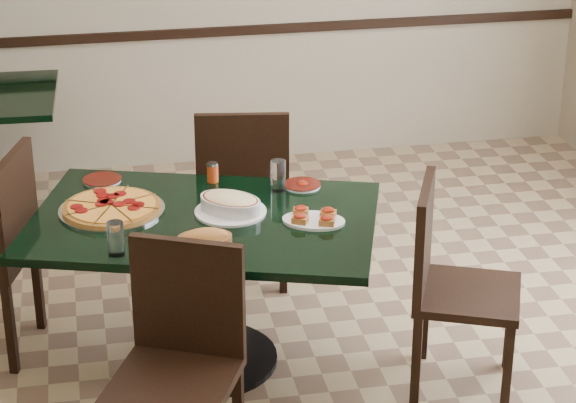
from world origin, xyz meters
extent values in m
plane|color=#937B55|center=(0.00, 0.00, 0.00)|extent=(5.50, 5.50, 0.00)
cube|color=black|center=(0.00, 2.73, 0.90)|extent=(5.00, 0.03, 0.06)
cube|color=black|center=(-0.37, 0.21, 0.73)|extent=(1.76, 1.40, 0.04)
cylinder|color=black|center=(-0.37, 0.21, 0.35)|extent=(0.13, 0.13, 0.71)
cylinder|color=black|center=(-0.37, 0.21, 0.01)|extent=(0.66, 0.66, 0.03)
cube|color=black|center=(-0.06, 1.05, 0.48)|extent=(0.53, 0.53, 0.04)
cube|color=black|center=(-0.09, 0.84, 0.75)|extent=(0.47, 0.11, 0.50)
cube|color=black|center=(0.17, 1.22, 0.23)|extent=(0.05, 0.05, 0.46)
cube|color=black|center=(0.11, 0.82, 0.23)|extent=(0.05, 0.05, 0.46)
cube|color=black|center=(-0.23, 1.28, 0.23)|extent=(0.05, 0.05, 0.46)
cube|color=black|center=(-0.29, 0.88, 0.23)|extent=(0.05, 0.05, 0.46)
cube|color=black|center=(-0.60, -0.66, 0.47)|extent=(0.61, 0.61, 0.04)
cube|color=black|center=(-0.51, -0.47, 0.73)|extent=(0.43, 0.23, 0.49)
cube|color=black|center=(-0.70, -0.40, 0.22)|extent=(0.05, 0.05, 0.45)
cube|color=black|center=(0.75, -0.20, 0.47)|extent=(0.59, 0.59, 0.04)
cube|color=black|center=(0.56, -0.12, 0.73)|extent=(0.21, 0.43, 0.49)
cube|color=black|center=(0.85, -0.46, 0.22)|extent=(0.05, 0.05, 0.45)
cube|color=black|center=(0.49, -0.31, 0.22)|extent=(0.05, 0.05, 0.45)
cube|color=black|center=(1.01, -0.10, 0.22)|extent=(0.05, 0.05, 0.45)
cube|color=black|center=(0.64, 0.05, 0.22)|extent=(0.05, 0.05, 0.45)
cube|color=black|center=(-1.19, 0.49, 0.76)|extent=(0.18, 0.46, 0.50)
cube|color=black|center=(-1.14, 0.69, 0.23)|extent=(0.05, 0.05, 0.46)
cube|color=black|center=(-1.26, 0.29, 0.23)|extent=(0.05, 0.05, 0.46)
cylinder|color=silver|center=(-0.76, 0.36, 0.76)|extent=(0.48, 0.48, 0.01)
cylinder|color=brown|center=(-0.76, 0.36, 0.77)|extent=(0.45, 0.45, 0.02)
cylinder|color=orange|center=(-0.76, 0.36, 0.78)|extent=(0.40, 0.40, 0.01)
cylinder|color=silver|center=(-0.24, 0.24, 0.76)|extent=(0.32, 0.32, 0.01)
ellipsoid|color=beige|center=(-0.24, 0.24, 0.82)|extent=(0.31, 0.29, 0.04)
ellipsoid|color=#AE7530|center=(-0.40, -0.10, 0.81)|extent=(0.20, 0.10, 0.08)
cylinder|color=silver|center=(-0.60, -0.09, 0.76)|extent=(0.18, 0.18, 0.01)
cylinder|color=#390803|center=(-0.60, -0.09, 0.76)|extent=(0.19, 0.19, 0.00)
cylinder|color=silver|center=(0.14, 0.47, 0.76)|extent=(0.17, 0.17, 0.01)
cylinder|color=#390803|center=(0.14, 0.47, 0.76)|extent=(0.18, 0.18, 0.00)
ellipsoid|color=maroon|center=(0.14, 0.47, 0.77)|extent=(0.05, 0.05, 0.03)
cylinder|color=silver|center=(-0.79, 0.72, 0.76)|extent=(0.18, 0.18, 0.01)
cylinder|color=#390803|center=(-0.79, 0.72, 0.76)|extent=(0.19, 0.19, 0.00)
cube|color=silver|center=(-0.59, -0.08, 0.75)|extent=(0.15, 0.15, 0.00)
cube|color=silver|center=(-0.57, -0.08, 0.76)|extent=(0.02, 0.14, 0.00)
cylinder|color=silver|center=(0.02, 0.45, 0.83)|extent=(0.07, 0.07, 0.15)
cylinder|color=silver|center=(-0.77, -0.08, 0.82)|extent=(0.07, 0.07, 0.15)
cylinder|color=#BA3413|center=(-0.27, 0.61, 0.79)|extent=(0.05, 0.05, 0.09)
cylinder|color=silver|center=(-0.27, 0.61, 0.84)|extent=(0.06, 0.06, 0.01)
camera|label=1|loc=(-0.86, -4.33, 2.86)|focal=70.00mm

